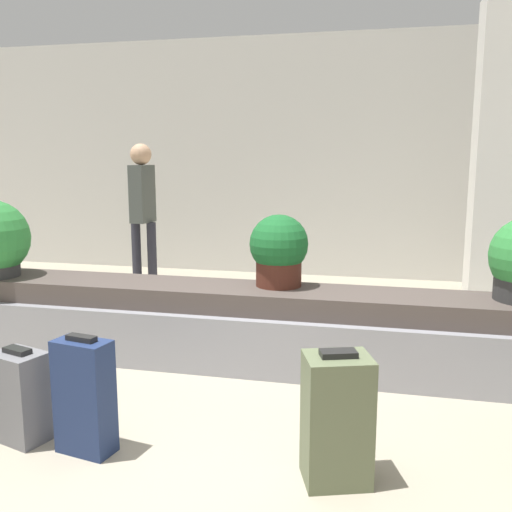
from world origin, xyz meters
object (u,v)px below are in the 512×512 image
object	(u,v)px
pillar	(499,159)
suitcase_1	(85,396)
suitcase_5	(21,396)
traveler_0	(143,204)
suitcase_3	(337,419)
potted_plant_2	(279,250)

from	to	relation	value
pillar	suitcase_1	size ratio (longest dim) A/B	4.75
pillar	suitcase_5	world-z (taller)	pillar
suitcase_5	pillar	bearing A→B (deg)	66.81
pillar	suitcase_1	world-z (taller)	pillar
suitcase_1	suitcase_5	xyz separation A→B (m)	(-0.43, 0.04, -0.06)
pillar	traveler_0	bearing A→B (deg)	-177.53
suitcase_3	suitcase_5	xyz separation A→B (m)	(-1.81, 0.02, -0.07)
suitcase_3	suitcase_5	size ratio (longest dim) A/B	1.24
suitcase_3	potted_plant_2	world-z (taller)	potted_plant_2
traveler_0	potted_plant_2	bearing A→B (deg)	52.26
suitcase_3	traveler_0	size ratio (longest dim) A/B	0.39
pillar	suitcase_3	bearing A→B (deg)	-109.36
suitcase_5	traveler_0	xyz separation A→B (m)	(-0.81, 3.55, 0.80)
suitcase_3	pillar	bearing A→B (deg)	51.78
suitcase_3	potted_plant_2	xyz separation A→B (m)	(-0.61, 1.63, 0.57)
suitcase_1	suitcase_3	size ratio (longest dim) A/B	0.98
suitcase_5	traveler_0	world-z (taller)	traveler_0
suitcase_1	suitcase_5	size ratio (longest dim) A/B	1.22
pillar	suitcase_3	world-z (taller)	pillar
suitcase_5	suitcase_1	bearing A→B (deg)	11.37
pillar	traveler_0	world-z (taller)	pillar
pillar	suitcase_3	size ratio (longest dim) A/B	4.63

